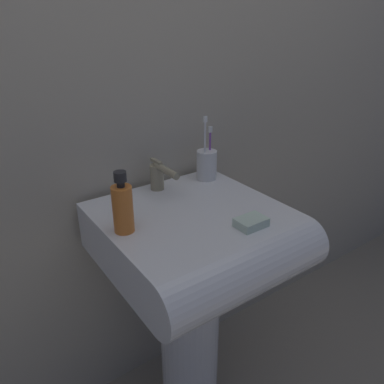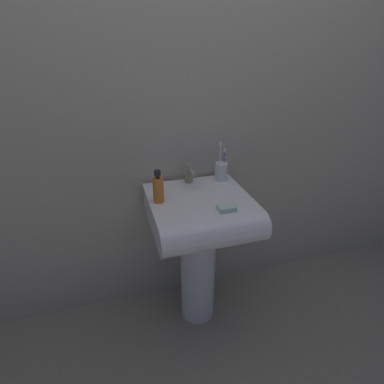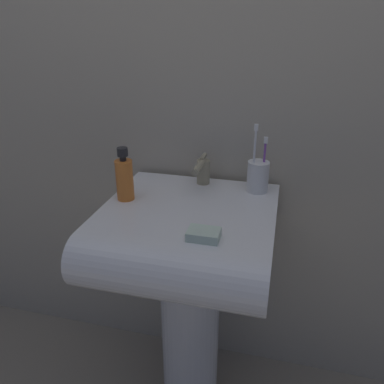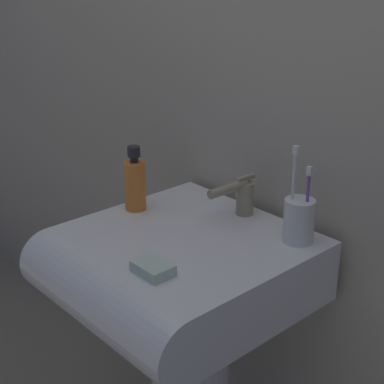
# 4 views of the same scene
# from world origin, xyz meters

# --- Properties ---
(wall_back) EXTENTS (5.00, 0.05, 2.40)m
(wall_back) POSITION_xyz_m (0.00, 0.28, 1.20)
(wall_back) COLOR #B7AD99
(wall_back) RESTS_ON ground
(sink_basin) EXTENTS (0.51, 0.54, 0.15)m
(sink_basin) POSITION_xyz_m (0.00, -0.06, 0.75)
(sink_basin) COLOR white
(sink_basin) RESTS_ON sink_pedestal
(faucet) EXTENTS (0.04, 0.15, 0.10)m
(faucet) POSITION_xyz_m (0.00, 0.17, 0.88)
(faucet) COLOR tan
(faucet) RESTS_ON sink_basin
(toothbrush_cup) EXTENTS (0.07, 0.07, 0.22)m
(toothbrush_cup) POSITION_xyz_m (0.19, 0.16, 0.88)
(toothbrush_cup) COLOR white
(toothbrush_cup) RESTS_ON sink_basin
(soap_bottle) EXTENTS (0.05, 0.05, 0.17)m
(soap_bottle) POSITION_xyz_m (-0.21, -0.00, 0.89)
(soap_bottle) COLOR orange
(soap_bottle) RESTS_ON sink_basin
(bar_soap) EXTENTS (0.08, 0.06, 0.02)m
(bar_soap) POSITION_xyz_m (0.08, -0.17, 0.83)
(bar_soap) COLOR silver
(bar_soap) RESTS_ON sink_basin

